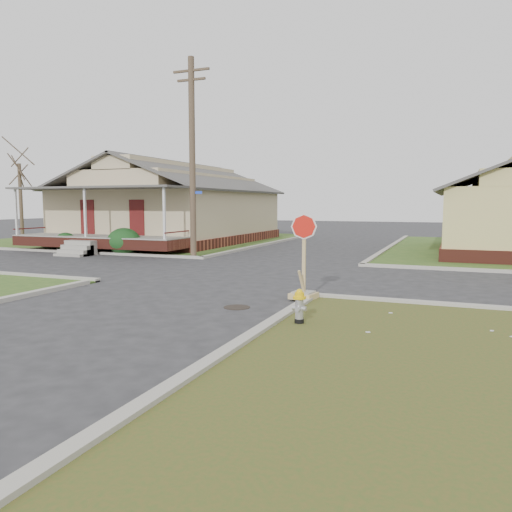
% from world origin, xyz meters
% --- Properties ---
extents(ground, '(120.00, 120.00, 0.00)m').
position_xyz_m(ground, '(0.00, 0.00, 0.00)').
color(ground, '#28272A').
rests_on(ground, ground).
extents(verge_far_left, '(19.00, 19.00, 0.05)m').
position_xyz_m(verge_far_left, '(-13.00, 18.00, 0.03)').
color(verge_far_left, '#2D4E1B').
rests_on(verge_far_left, ground).
extents(curbs, '(80.00, 40.00, 0.12)m').
position_xyz_m(curbs, '(0.00, 5.00, 0.00)').
color(curbs, '#A19D91').
rests_on(curbs, ground).
extents(manhole, '(0.64, 0.64, 0.01)m').
position_xyz_m(manhole, '(2.20, -0.50, 0.01)').
color(manhole, black).
rests_on(manhole, ground).
extents(corner_house, '(10.10, 15.50, 5.30)m').
position_xyz_m(corner_house, '(-10.00, 16.68, 2.28)').
color(corner_house, maroon).
rests_on(corner_house, ground).
extents(utility_pole, '(1.80, 0.28, 9.00)m').
position_xyz_m(utility_pole, '(-4.20, 8.90, 4.66)').
color(utility_pole, '#473729').
rests_on(utility_pole, ground).
extents(tree_far_left, '(0.22, 0.22, 4.90)m').
position_xyz_m(tree_far_left, '(-18.00, 12.00, 2.50)').
color(tree_far_left, '#473729').
rests_on(tree_far_left, verge_far_left).
extents(fire_hydrant, '(0.27, 0.27, 0.71)m').
position_xyz_m(fire_hydrant, '(4.12, -1.64, 0.44)').
color(fire_hydrant, black).
rests_on(fire_hydrant, ground).
extents(stop_sign, '(0.62, 0.61, 2.20)m').
position_xyz_m(stop_sign, '(3.44, 0.96, 0.52)').
color(stop_sign, tan).
rests_on(stop_sign, ground).
extents(hedge_left, '(1.30, 1.07, 0.99)m').
position_xyz_m(hedge_left, '(-11.82, 9.02, 0.55)').
color(hedge_left, '#143914').
rests_on(hedge_left, verge_far_left).
extents(hedge_right, '(1.58, 1.29, 1.20)m').
position_xyz_m(hedge_right, '(-8.07, 8.91, 0.65)').
color(hedge_right, '#143914').
rests_on(hedge_right, verge_far_left).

